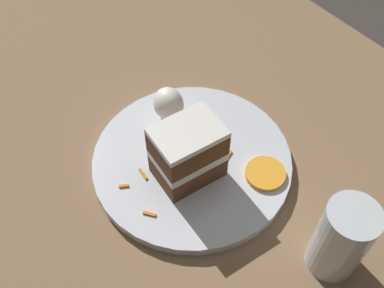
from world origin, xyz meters
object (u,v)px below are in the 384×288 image
object	(u,v)px
drinking_glass	(339,242)
cream_dollop	(168,104)
plate	(192,161)
cake_slice	(189,152)
orange_garnish	(265,174)

from	to	relation	value
drinking_glass	cream_dollop	bearing A→B (deg)	5.22
plate	cake_slice	xyz separation A→B (m)	(-0.02, 0.02, 0.06)
cake_slice	orange_garnish	size ratio (longest dim) A/B	1.63
cake_slice	drinking_glass	xyz separation A→B (m)	(-0.21, -0.07, -0.01)
plate	drinking_glass	size ratio (longest dim) A/B	2.43
cream_dollop	orange_garnish	bearing A→B (deg)	-165.98
plate	cake_slice	bearing A→B (deg)	134.80
cream_dollop	cake_slice	bearing A→B (deg)	160.03
plate	orange_garnish	distance (m)	0.11
cake_slice	drinking_glass	size ratio (longest dim) A/B	0.79
cake_slice	drinking_glass	world-z (taller)	drinking_glass
plate	orange_garnish	size ratio (longest dim) A/B	5.05
cake_slice	cream_dollop	xyz separation A→B (m)	(0.11, -0.04, -0.02)
cream_dollop	plate	bearing A→B (deg)	166.53
plate	cream_dollop	world-z (taller)	cream_dollop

